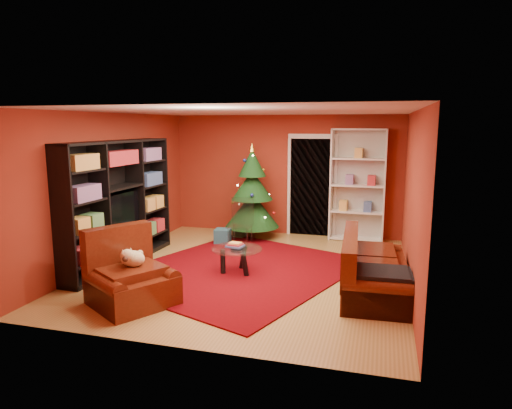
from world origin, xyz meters
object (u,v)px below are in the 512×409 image
(rug, at_px, (239,270))
(media_unit, at_px, (118,203))
(sofa, at_px, (375,264))
(acrylic_chair, at_px, (240,226))
(christmas_tree, at_px, (252,192))
(gift_box_teal, at_px, (223,236))
(dog, at_px, (133,259))
(armchair, at_px, (132,275))
(white_bookshelf, at_px, (358,185))
(gift_box_green, at_px, (240,232))
(coffee_table, at_px, (237,260))

(rug, bearing_deg, media_unit, -174.94)
(sofa, xyz_separation_m, acrylic_chair, (-2.61, 1.81, 0.01))
(rug, relative_size, christmas_tree, 1.82)
(christmas_tree, bearing_deg, acrylic_chair, -91.25)
(christmas_tree, distance_m, gift_box_teal, 1.14)
(dog, xyz_separation_m, sofa, (3.15, 1.27, -0.19))
(media_unit, relative_size, armchair, 2.62)
(gift_box_teal, bearing_deg, white_bookshelf, 22.07)
(white_bookshelf, height_order, acrylic_chair, white_bookshelf)
(gift_box_green, bearing_deg, dog, -94.21)
(christmas_tree, height_order, white_bookshelf, white_bookshelf)
(rug, xyz_separation_m, gift_box_green, (-0.67, 2.15, 0.11))
(dog, bearing_deg, rug, 2.54)
(rug, height_order, gift_box_green, gift_box_green)
(armchair, relative_size, acrylic_chair, 1.21)
(media_unit, relative_size, coffee_table, 3.36)
(armchair, height_order, acrylic_chair, acrylic_chair)
(media_unit, relative_size, acrylic_chair, 3.17)
(christmas_tree, height_order, gift_box_teal, christmas_tree)
(rug, relative_size, dog, 9.28)
(dog, relative_size, acrylic_chair, 0.46)
(media_unit, distance_m, acrylic_chair, 2.39)
(rug, relative_size, acrylic_chair, 4.23)
(christmas_tree, distance_m, dog, 3.94)
(gift_box_green, height_order, sofa, sofa)
(gift_box_teal, xyz_separation_m, coffee_table, (0.86, -1.71, 0.06))
(rug, height_order, dog, dog)
(dog, height_order, sofa, sofa)
(coffee_table, height_order, acrylic_chair, acrylic_chair)
(media_unit, height_order, white_bookshelf, white_bookshelf)
(gift_box_teal, bearing_deg, dog, -91.93)
(media_unit, height_order, armchair, media_unit)
(rug, xyz_separation_m, media_unit, (-2.10, -0.19, 1.06))
(gift_box_teal, bearing_deg, gift_box_green, 73.76)
(rug, bearing_deg, armchair, -117.99)
(christmas_tree, relative_size, gift_box_green, 8.67)
(white_bookshelf, distance_m, armchair, 5.18)
(media_unit, xyz_separation_m, armchair, (1.16, -1.57, -0.65))
(rug, xyz_separation_m, coffee_table, (0.02, -0.15, 0.21))
(sofa, bearing_deg, gift_box_teal, 54.18)
(gift_box_teal, bearing_deg, coffee_table, -63.25)
(sofa, height_order, coffee_table, sofa)
(rug, bearing_deg, gift_box_teal, 118.39)
(rug, bearing_deg, christmas_tree, 100.30)
(christmas_tree, xyz_separation_m, white_bookshelf, (2.14, 0.42, 0.17))
(rug, distance_m, armchair, 2.03)
(media_unit, relative_size, dog, 6.96)
(coffee_table, bearing_deg, christmas_tree, 100.08)
(dog, bearing_deg, acrylic_chair, 22.01)
(sofa, relative_size, acrylic_chair, 2.27)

